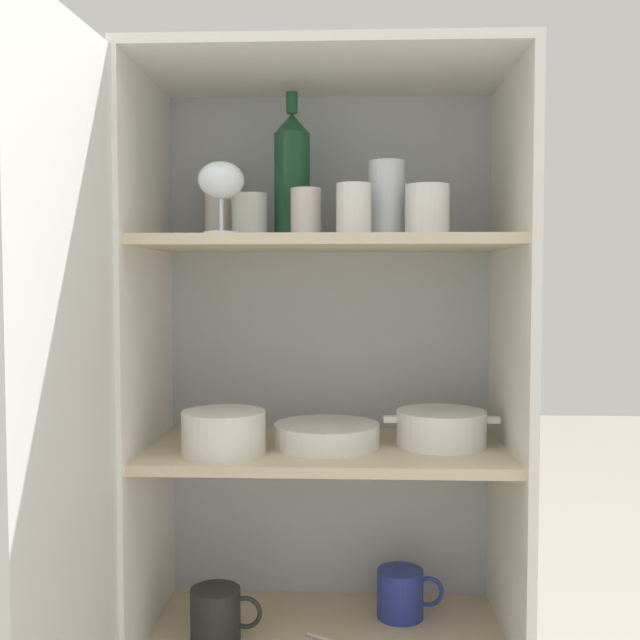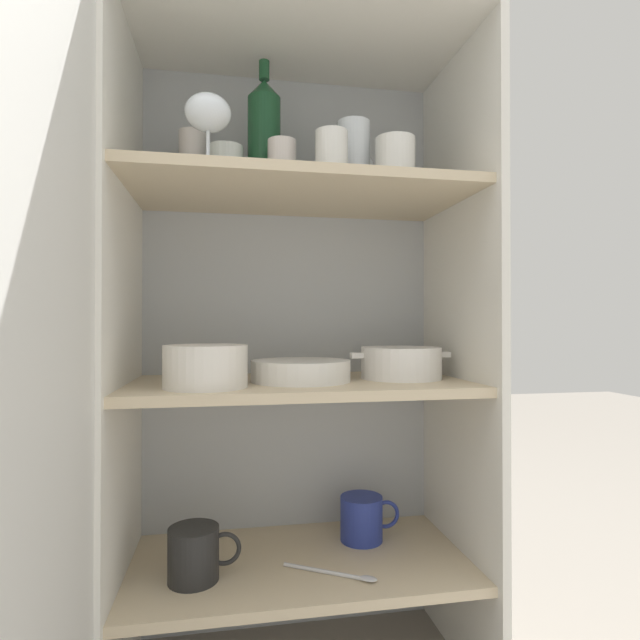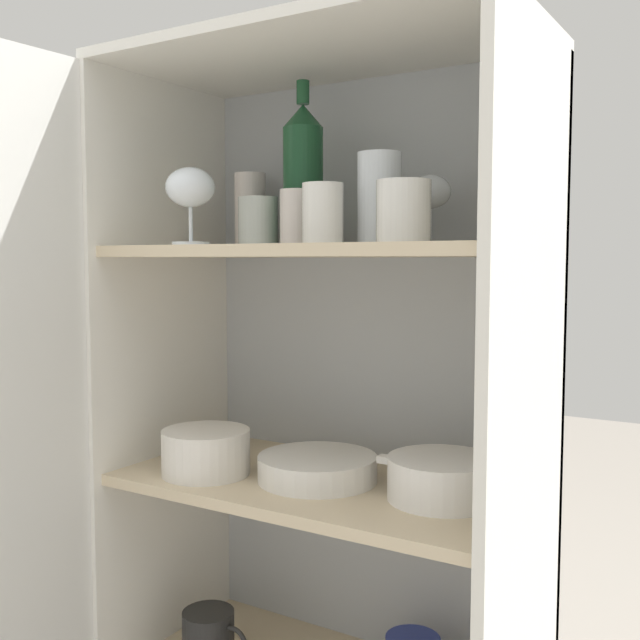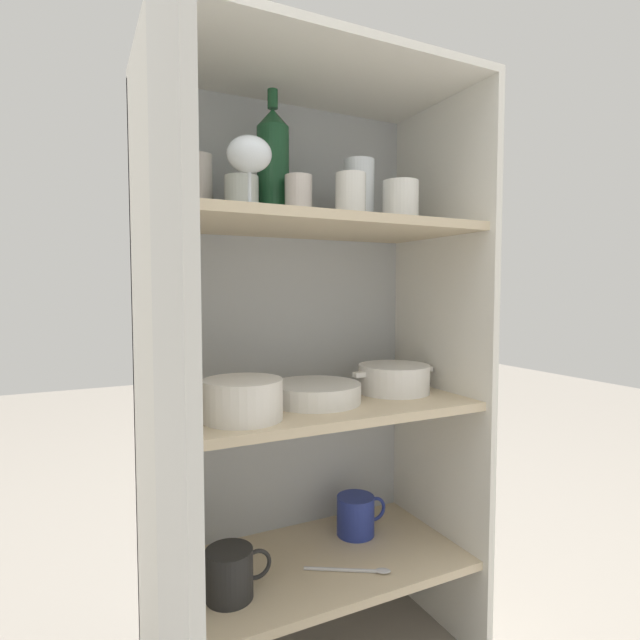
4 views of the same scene
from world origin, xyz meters
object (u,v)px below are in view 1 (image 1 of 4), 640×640
(mixing_bowl_large, at_px, (224,430))
(coffee_mug_primary, at_px, (401,593))
(wine_bottle, at_px, (292,176))
(plate_stack_white, at_px, (326,435))
(casserole_dish, at_px, (441,428))

(mixing_bowl_large, bearing_deg, coffee_mug_primary, 22.54)
(wine_bottle, xyz_separation_m, mixing_bowl_large, (-0.12, -0.14, -0.50))
(plate_stack_white, distance_m, casserole_dish, 0.23)
(coffee_mug_primary, bearing_deg, wine_bottle, -178.60)
(casserole_dish, bearing_deg, plate_stack_white, -176.13)
(wine_bottle, bearing_deg, coffee_mug_primary, 1.40)
(plate_stack_white, height_order, mixing_bowl_large, mixing_bowl_large)
(wine_bottle, relative_size, coffee_mug_primary, 2.13)
(casserole_dish, relative_size, coffee_mug_primary, 1.64)
(plate_stack_white, distance_m, coffee_mug_primary, 0.39)
(wine_bottle, height_order, casserole_dish, wine_bottle)
(plate_stack_white, xyz_separation_m, mixing_bowl_large, (-0.19, -0.07, 0.02))
(mixing_bowl_large, bearing_deg, plate_stack_white, 20.17)
(wine_bottle, distance_m, mixing_bowl_large, 0.53)
(mixing_bowl_large, distance_m, coffee_mug_primary, 0.53)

